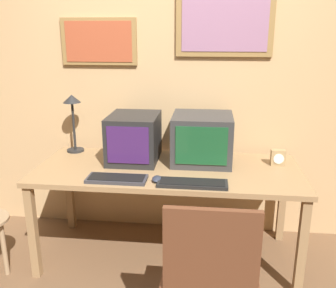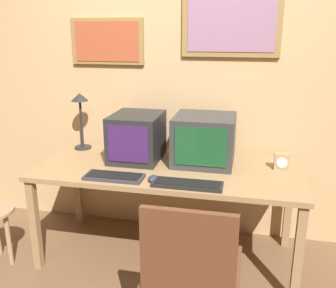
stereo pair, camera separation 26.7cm
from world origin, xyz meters
The scene contains 10 objects.
wall_back centered at (0.00, 1.45, 1.31)m, with size 8.00×0.08×2.60m.
desk centered at (0.00, 0.95, 0.67)m, with size 1.91×0.80×0.73m.
monitor_left centered at (-0.28, 1.09, 0.91)m, with size 0.37×0.44×0.35m.
monitor_right centered at (0.24, 1.12, 0.91)m, with size 0.44×0.44×0.36m.
keyboard_main centered at (-0.31, 0.67, 0.75)m, with size 0.40×0.16×0.03m.
keyboard_side centered at (0.19, 0.65, 0.75)m, with size 0.45×0.15×0.03m.
mouse_near_keyboard centered at (-0.04, 0.68, 0.75)m, with size 0.06×0.10×0.03m.
desk_clock centered at (0.80, 1.09, 0.79)m, with size 0.10×0.06×0.12m.
desk_lamp centered at (-0.81, 1.25, 1.07)m, with size 0.14×0.14×0.47m.
office_chair centered at (0.32, 0.10, 0.40)m, with size 0.51×0.51×0.93m.
Camera 1 is at (0.29, -1.59, 1.69)m, focal length 40.00 mm.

